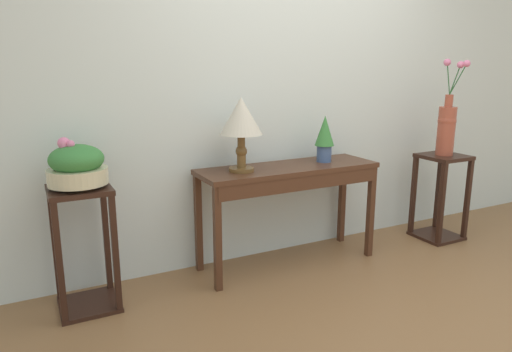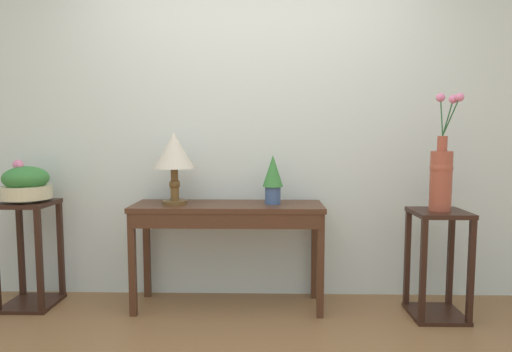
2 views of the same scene
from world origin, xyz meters
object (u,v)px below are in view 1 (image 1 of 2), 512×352
at_px(console_table, 290,180).
at_px(table_lamp, 241,120).
at_px(flower_vase_tall_right, 447,124).
at_px(planter_bowl_wide_left, 77,166).
at_px(pedestal_stand_left, 85,249).
at_px(pedestal_stand_right, 440,197).
at_px(potted_plant_on_console, 325,136).

relative_size(console_table, table_lamp, 2.65).
bearing_deg(flower_vase_tall_right, planter_bowl_wide_left, 177.54).
bearing_deg(table_lamp, planter_bowl_wide_left, -179.16).
bearing_deg(table_lamp, pedestal_stand_left, -179.15).
relative_size(table_lamp, pedestal_stand_right, 0.69).
distance_m(table_lamp, planter_bowl_wide_left, 1.07).
bearing_deg(pedestal_stand_right, pedestal_stand_left, 177.57).
height_order(table_lamp, pedestal_stand_right, table_lamp).
xyz_separation_m(potted_plant_on_console, pedestal_stand_right, (1.11, -0.15, -0.58)).
bearing_deg(potted_plant_on_console, planter_bowl_wide_left, -179.11).
xyz_separation_m(table_lamp, pedestal_stand_right, (1.80, -0.14, -0.74)).
bearing_deg(planter_bowl_wide_left, table_lamp, 0.84).
distance_m(potted_plant_on_console, flower_vase_tall_right, 1.12).
distance_m(pedestal_stand_right, flower_vase_tall_right, 0.62).
bearing_deg(flower_vase_tall_right, pedestal_stand_left, 177.55).
bearing_deg(planter_bowl_wide_left, potted_plant_on_console, 0.89).
bearing_deg(flower_vase_tall_right, potted_plant_on_console, 172.34).
relative_size(table_lamp, pedestal_stand_left, 0.66).
relative_size(potted_plant_on_console, flower_vase_tall_right, 0.44).
xyz_separation_m(pedestal_stand_left, flower_vase_tall_right, (2.86, -0.12, 0.60)).
bearing_deg(potted_plant_on_console, console_table, -173.43).
xyz_separation_m(table_lamp, potted_plant_on_console, (0.69, 0.01, -0.16)).
relative_size(console_table, pedestal_stand_right, 1.83).
xyz_separation_m(console_table, pedestal_stand_left, (-1.43, 0.01, -0.27)).
distance_m(pedestal_stand_left, pedestal_stand_right, 2.86).
relative_size(console_table, planter_bowl_wide_left, 3.96).
bearing_deg(planter_bowl_wide_left, pedestal_stand_right, -2.44).
relative_size(table_lamp, flower_vase_tall_right, 0.65).
height_order(table_lamp, potted_plant_on_console, table_lamp).
height_order(pedestal_stand_right, flower_vase_tall_right, flower_vase_tall_right).
bearing_deg(planter_bowl_wide_left, flower_vase_tall_right, -2.46).
xyz_separation_m(table_lamp, pedestal_stand_left, (-1.05, -0.02, -0.72)).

